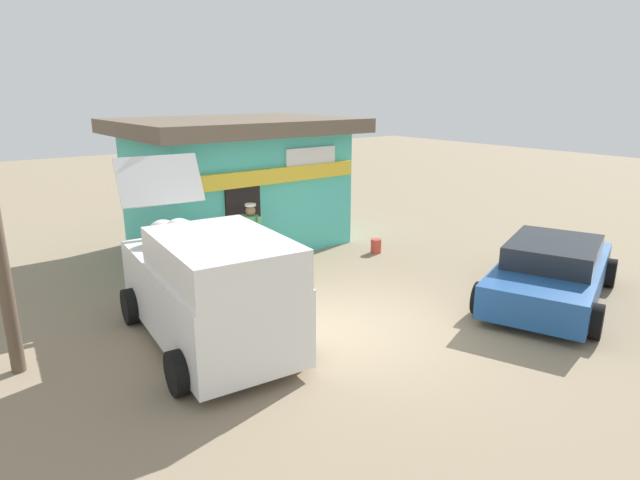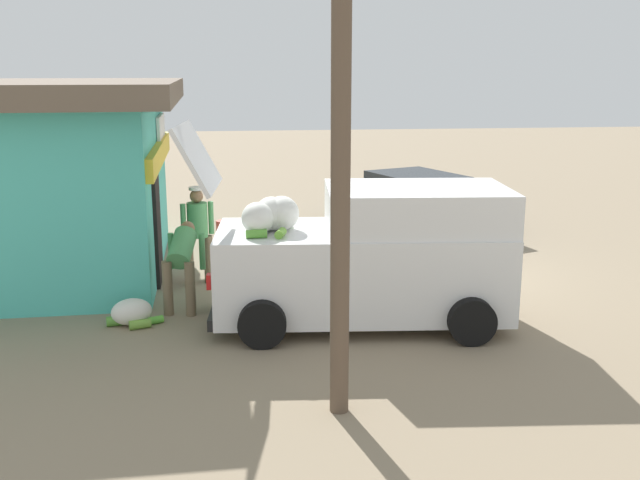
{
  "view_description": "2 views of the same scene",
  "coord_description": "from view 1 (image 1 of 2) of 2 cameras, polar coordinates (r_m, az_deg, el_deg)",
  "views": [
    {
      "loc": [
        -5.83,
        -6.6,
        4.03
      ],
      "look_at": [
        0.39,
        1.75,
        1.11
      ],
      "focal_mm": 29.91,
      "sensor_mm": 36.0,
      "label": 1
    },
    {
      "loc": [
        -12.3,
        2.89,
        3.59
      ],
      "look_at": [
        -0.26,
        1.4,
        0.7
      ],
      "focal_mm": 41.08,
      "sensor_mm": 36.0,
      "label": 2
    }
  ],
  "objects": [
    {
      "name": "parked_sedan",
      "position": [
        11.53,
        23.49,
        -3.12
      ],
      "size": [
        4.65,
        3.29,
        1.21
      ],
      "color": "#1E4C8C",
      "rests_on": "ground_plane"
    },
    {
      "name": "vendor_standing",
      "position": [
        11.91,
        -7.36,
        0.53
      ],
      "size": [
        0.44,
        0.54,
        1.66
      ],
      "color": "#726047",
      "rests_on": "ground_plane"
    },
    {
      "name": "unloaded_banana_pile",
      "position": [
        12.16,
        -17.23,
        -3.59
      ],
      "size": [
        0.62,
        0.81,
        0.38
      ],
      "color": "silver",
      "rests_on": "ground_plane"
    },
    {
      "name": "customer_bending",
      "position": [
        11.53,
        -13.77,
        -1.01
      ],
      "size": [
        0.81,
        0.63,
        1.3
      ],
      "color": "#726047",
      "rests_on": "ground_plane"
    },
    {
      "name": "paint_bucket",
      "position": [
        13.8,
        6.01,
        -0.64
      ],
      "size": [
        0.27,
        0.27,
        0.36
      ],
      "primitive_type": "cylinder",
      "color": "#BF3F33",
      "rests_on": "ground_plane"
    },
    {
      "name": "delivery_van",
      "position": [
        8.84,
        -11.89,
        -4.86
      ],
      "size": [
        2.39,
        4.66,
        2.84
      ],
      "color": "white",
      "rests_on": "ground_plane"
    },
    {
      "name": "ground_plane",
      "position": [
        9.69,
        4.39,
        -8.97
      ],
      "size": [
        60.0,
        60.0,
        0.0
      ],
      "primitive_type": "plane",
      "color": "gray"
    },
    {
      "name": "storefront_bar",
      "position": [
        14.41,
        -8.93,
        6.34
      ],
      "size": [
        5.92,
        4.67,
        3.35
      ],
      "color": "#4CC6B7",
      "rests_on": "ground_plane"
    }
  ]
}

